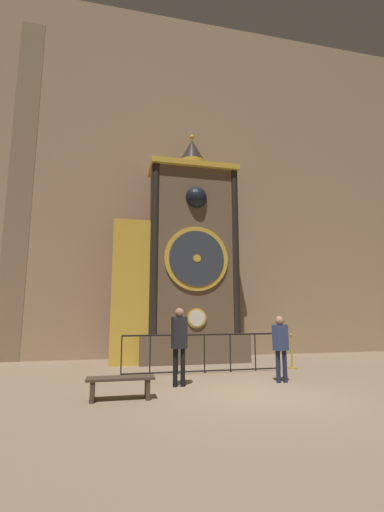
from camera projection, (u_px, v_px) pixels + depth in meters
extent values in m
plane|color=#847056|center=(257.00, 395.00, 7.12)|extent=(28.00, 28.00, 0.00)
cube|color=#997A5B|center=(190.00, 176.00, 14.64)|extent=(24.00, 0.30, 14.93)
cube|color=#7D644B|center=(21.00, 179.00, 12.99)|extent=(0.90, 0.12, 13.43)
cube|color=brown|center=(192.00, 347.00, 12.10)|extent=(3.80, 1.61, 0.96)
cube|color=brown|center=(192.00, 248.00, 12.68)|extent=(3.04, 1.40, 6.18)
cube|color=gold|center=(193.00, 171.00, 13.06)|extent=(3.28, 1.54, 0.20)
cylinder|color=gold|center=(197.00, 318.00, 11.56)|extent=(0.66, 0.05, 0.66)
cylinder|color=silver|center=(197.00, 318.00, 11.53)|extent=(0.54, 0.03, 0.54)
cylinder|color=gold|center=(197.00, 258.00, 11.90)|extent=(2.27, 0.07, 2.27)
cylinder|color=#2D333D|center=(197.00, 258.00, 11.85)|extent=(1.95, 0.04, 1.95)
cylinder|color=gold|center=(197.00, 258.00, 11.83)|extent=(0.27, 0.03, 0.27)
cube|color=#3A2D21|center=(193.00, 202.00, 12.76)|extent=(1.01, 0.42, 1.01)
sphere|color=black|center=(196.00, 198.00, 12.35)|extent=(0.81, 0.81, 0.81)
cylinder|color=black|center=(155.00, 243.00, 11.78)|extent=(0.30, 0.30, 6.18)
cylinder|color=black|center=(235.00, 247.00, 12.41)|extent=(0.30, 0.30, 6.18)
cylinder|color=gold|center=(192.00, 166.00, 13.21)|extent=(1.06, 1.06, 0.30)
cone|color=black|center=(192.00, 151.00, 13.30)|extent=(1.01, 1.01, 0.92)
sphere|color=gold|center=(192.00, 137.00, 13.40)|extent=(0.20, 0.20, 0.20)
cube|color=maroon|center=(131.00, 291.00, 11.99)|extent=(1.26, 1.19, 4.87)
cube|color=gold|center=(131.00, 290.00, 11.40)|extent=(1.32, 0.06, 4.87)
cylinder|color=black|center=(121.00, 356.00, 9.30)|extent=(0.04, 0.04, 1.09)
cylinder|color=black|center=(150.00, 355.00, 9.47)|extent=(0.04, 0.04, 1.09)
cylinder|color=black|center=(178.00, 354.00, 9.64)|extent=(0.04, 0.04, 1.09)
cylinder|color=black|center=(204.00, 353.00, 9.81)|extent=(0.04, 0.04, 1.09)
cylinder|color=black|center=(230.00, 353.00, 9.98)|extent=(0.04, 0.04, 1.09)
cylinder|color=black|center=(255.00, 352.00, 10.14)|extent=(0.04, 0.04, 1.09)
cylinder|color=black|center=(279.00, 351.00, 10.31)|extent=(0.04, 0.04, 1.09)
cylinder|color=black|center=(204.00, 335.00, 9.89)|extent=(4.68, 0.05, 0.05)
cylinder|color=black|center=(205.00, 371.00, 9.73)|extent=(4.68, 0.04, 0.04)
cylinder|color=black|center=(175.00, 368.00, 8.00)|extent=(0.11, 0.11, 0.86)
cylinder|color=black|center=(183.00, 367.00, 8.04)|extent=(0.11, 0.11, 0.86)
cube|color=black|center=(179.00, 333.00, 8.15)|extent=(0.37, 0.27, 0.74)
sphere|color=#8C664C|center=(179.00, 313.00, 8.22)|extent=(0.22, 0.22, 0.22)
cylinder|color=#1B213A|center=(278.00, 366.00, 8.45)|extent=(0.11, 0.11, 0.77)
cylinder|color=#1B213A|center=(285.00, 366.00, 8.49)|extent=(0.11, 0.11, 0.77)
cube|color=navy|center=(280.00, 337.00, 8.59)|extent=(0.38, 0.29, 0.63)
sphere|color=#8C664C|center=(280.00, 321.00, 8.65)|extent=(0.23, 0.23, 0.23)
cylinder|color=#B28E33|center=(292.00, 368.00, 10.53)|extent=(0.28, 0.28, 0.04)
cylinder|color=#B28E33|center=(292.00, 352.00, 10.60)|extent=(0.06, 0.06, 0.97)
sphere|color=#B28E33|center=(291.00, 335.00, 10.69)|extent=(0.09, 0.09, 0.09)
cube|color=#423328|center=(121.00, 378.00, 6.80)|extent=(1.33, 0.40, 0.05)
cube|color=#423328|center=(92.00, 391.00, 6.65)|extent=(0.08, 0.36, 0.39)
cube|color=#423328|center=(147.00, 388.00, 6.88)|extent=(0.08, 0.36, 0.39)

